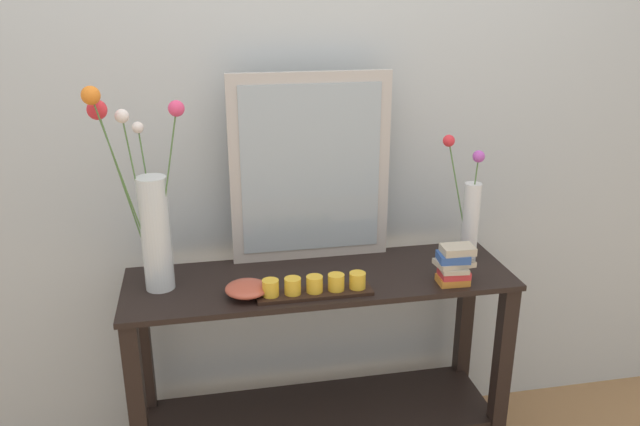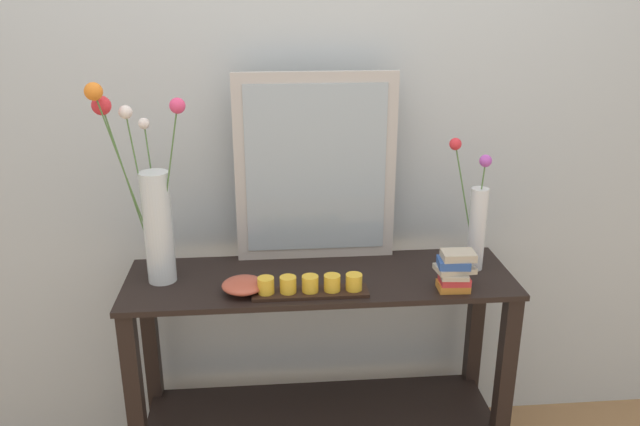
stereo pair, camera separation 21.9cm
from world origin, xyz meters
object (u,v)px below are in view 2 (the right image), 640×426
object	(u,v)px
vase_right	(476,220)
book_stack	(455,270)
console_table	(320,353)
decorative_bowl	(243,285)
tall_vase_left	(153,210)
candle_tray	(310,287)
mirror_leaning	(316,169)

from	to	relation	value
vase_right	book_stack	bearing A→B (deg)	-125.53
console_table	decorative_bowl	world-z (taller)	decorative_bowl
tall_vase_left	vase_right	distance (m)	1.13
candle_tray	decorative_bowl	bearing A→B (deg)	172.06
tall_vase_left	book_stack	size ratio (longest dim) A/B	5.03
console_table	candle_tray	size ratio (longest dim) A/B	3.52
console_table	candle_tray	distance (m)	0.37
tall_vase_left	decorative_bowl	distance (m)	0.40
mirror_leaning	candle_tray	bearing A→B (deg)	-98.18
vase_right	decorative_bowl	size ratio (longest dim) A/B	3.31
mirror_leaning	candle_tray	size ratio (longest dim) A/B	1.79
tall_vase_left	candle_tray	xyz separation A→B (m)	(0.52, -0.15, -0.24)
vase_right	candle_tray	world-z (taller)	vase_right
mirror_leaning	console_table	bearing A→B (deg)	-90.04
mirror_leaning	tall_vase_left	xyz separation A→B (m)	(-0.57, -0.16, -0.09)
decorative_bowl	book_stack	distance (m)	0.72
decorative_bowl	candle_tray	bearing A→B (deg)	-7.94
candle_tray	book_stack	distance (m)	0.49
console_table	mirror_leaning	bearing A→B (deg)	89.96
console_table	mirror_leaning	world-z (taller)	mirror_leaning
tall_vase_left	candle_tray	bearing A→B (deg)	-16.01
candle_tray	book_stack	xyz separation A→B (m)	(0.49, -0.01, 0.04)
tall_vase_left	decorative_bowl	size ratio (longest dim) A/B	4.84
tall_vase_left	vase_right	world-z (taller)	tall_vase_left
candle_tray	decorative_bowl	xyz separation A→B (m)	(-0.22, 0.03, -0.00)
tall_vase_left	vase_right	size ratio (longest dim) A/B	1.46
console_table	decorative_bowl	size ratio (longest dim) A/B	9.47
mirror_leaning	book_stack	bearing A→B (deg)	-35.64
vase_right	decorative_bowl	distance (m)	0.86
console_table	vase_right	xyz separation A→B (m)	(0.56, 0.03, 0.50)
console_table	candle_tray	bearing A→B (deg)	-108.57
vase_right	book_stack	world-z (taller)	vase_right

